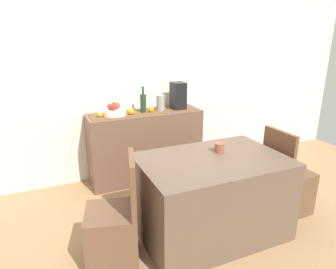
{
  "coord_description": "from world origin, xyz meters",
  "views": [
    {
      "loc": [
        -1.24,
        -2.41,
        1.75
      ],
      "look_at": [
        -0.02,
        0.38,
        0.74
      ],
      "focal_mm": 31.85,
      "sensor_mm": 36.0,
      "label": 1
    }
  ],
  "objects_px": {
    "fruit_bowl": "(114,112)",
    "ceramic_vase": "(161,103)",
    "wine_bottle": "(143,103)",
    "chair_by_corner": "(286,187)",
    "sideboard_console": "(146,146)",
    "coffee_cup": "(219,148)",
    "chair_near_window": "(114,231)",
    "coffee_maker": "(178,96)",
    "dining_table": "(211,196)"
  },
  "relations": [
    {
      "from": "sideboard_console",
      "to": "wine_bottle",
      "type": "height_order",
      "value": "wine_bottle"
    },
    {
      "from": "coffee_cup",
      "to": "wine_bottle",
      "type": "bearing_deg",
      "value": 104.92
    },
    {
      "from": "chair_near_window",
      "to": "chair_by_corner",
      "type": "bearing_deg",
      "value": 0.12
    },
    {
      "from": "fruit_bowl",
      "to": "chair_near_window",
      "type": "distance_m",
      "value": 1.5
    },
    {
      "from": "chair_by_corner",
      "to": "wine_bottle",
      "type": "bearing_deg",
      "value": 129.98
    },
    {
      "from": "sideboard_console",
      "to": "chair_near_window",
      "type": "relative_size",
      "value": 1.55
    },
    {
      "from": "fruit_bowl",
      "to": "dining_table",
      "type": "xyz_separation_m",
      "value": [
        0.54,
        -1.3,
        -0.54
      ]
    },
    {
      "from": "fruit_bowl",
      "to": "coffee_cup",
      "type": "bearing_deg",
      "value": -60.51
    },
    {
      "from": "ceramic_vase",
      "to": "dining_table",
      "type": "xyz_separation_m",
      "value": [
        -0.04,
        -1.3,
        -0.6
      ]
    },
    {
      "from": "wine_bottle",
      "to": "coffee_cup",
      "type": "bearing_deg",
      "value": -75.08
    },
    {
      "from": "sideboard_console",
      "to": "coffee_cup",
      "type": "bearing_deg",
      "value": -75.92
    },
    {
      "from": "wine_bottle",
      "to": "dining_table",
      "type": "height_order",
      "value": "wine_bottle"
    },
    {
      "from": "fruit_bowl",
      "to": "wine_bottle",
      "type": "bearing_deg",
      "value": 0.0
    },
    {
      "from": "sideboard_console",
      "to": "chair_by_corner",
      "type": "relative_size",
      "value": 1.55
    },
    {
      "from": "chair_near_window",
      "to": "coffee_maker",
      "type": "bearing_deg",
      "value": 47.85
    },
    {
      "from": "sideboard_console",
      "to": "fruit_bowl",
      "type": "relative_size",
      "value": 5.13
    },
    {
      "from": "wine_bottle",
      "to": "chair_by_corner",
      "type": "distance_m",
      "value": 1.84
    },
    {
      "from": "sideboard_console",
      "to": "fruit_bowl",
      "type": "bearing_deg",
      "value": 180.0
    },
    {
      "from": "chair_near_window",
      "to": "chair_by_corner",
      "type": "height_order",
      "value": "same"
    },
    {
      "from": "fruit_bowl",
      "to": "ceramic_vase",
      "type": "bearing_deg",
      "value": 0.0
    },
    {
      "from": "wine_bottle",
      "to": "coffee_cup",
      "type": "distance_m",
      "value": 1.25
    },
    {
      "from": "ceramic_vase",
      "to": "dining_table",
      "type": "height_order",
      "value": "ceramic_vase"
    },
    {
      "from": "ceramic_vase",
      "to": "chair_near_window",
      "type": "relative_size",
      "value": 0.21
    },
    {
      "from": "sideboard_console",
      "to": "chair_near_window",
      "type": "xyz_separation_m",
      "value": [
        -0.74,
        -1.3,
        -0.17
      ]
    },
    {
      "from": "wine_bottle",
      "to": "coffee_cup",
      "type": "xyz_separation_m",
      "value": [
        0.32,
        -1.19,
        -0.21
      ]
    },
    {
      "from": "fruit_bowl",
      "to": "wine_bottle",
      "type": "xyz_separation_m",
      "value": [
        0.36,
        0.0,
        0.08
      ]
    },
    {
      "from": "wine_bottle",
      "to": "coffee_maker",
      "type": "relative_size",
      "value": 0.93
    },
    {
      "from": "fruit_bowl",
      "to": "sideboard_console",
      "type": "bearing_deg",
      "value": 0.0
    },
    {
      "from": "coffee_maker",
      "to": "dining_table",
      "type": "height_order",
      "value": "coffee_maker"
    },
    {
      "from": "coffee_maker",
      "to": "dining_table",
      "type": "bearing_deg",
      "value": -101.99
    },
    {
      "from": "dining_table",
      "to": "coffee_cup",
      "type": "relative_size",
      "value": 14.67
    },
    {
      "from": "coffee_cup",
      "to": "dining_table",
      "type": "bearing_deg",
      "value": -140.03
    },
    {
      "from": "sideboard_console",
      "to": "dining_table",
      "type": "xyz_separation_m",
      "value": [
        0.17,
        -1.3,
        -0.07
      ]
    },
    {
      "from": "sideboard_console",
      "to": "coffee_maker",
      "type": "distance_m",
      "value": 0.75
    },
    {
      "from": "coffee_maker",
      "to": "chair_near_window",
      "type": "xyz_separation_m",
      "value": [
        -1.18,
        -1.3,
        -0.77
      ]
    },
    {
      "from": "fruit_bowl",
      "to": "chair_near_window",
      "type": "bearing_deg",
      "value": -105.52
    },
    {
      "from": "sideboard_console",
      "to": "fruit_bowl",
      "type": "height_order",
      "value": "fruit_bowl"
    },
    {
      "from": "fruit_bowl",
      "to": "wine_bottle",
      "type": "relative_size",
      "value": 0.87
    },
    {
      "from": "wine_bottle",
      "to": "chair_by_corner",
      "type": "xyz_separation_m",
      "value": [
        1.09,
        -1.3,
        -0.72
      ]
    },
    {
      "from": "dining_table",
      "to": "wine_bottle",
      "type": "bearing_deg",
      "value": 98.16
    },
    {
      "from": "coffee_cup",
      "to": "chair_near_window",
      "type": "relative_size",
      "value": 0.1
    },
    {
      "from": "sideboard_console",
      "to": "ceramic_vase",
      "type": "xyz_separation_m",
      "value": [
        0.21,
        0.0,
        0.53
      ]
    },
    {
      "from": "wine_bottle",
      "to": "ceramic_vase",
      "type": "bearing_deg",
      "value": 0.0
    },
    {
      "from": "dining_table",
      "to": "coffee_maker",
      "type": "bearing_deg",
      "value": 78.01
    },
    {
      "from": "sideboard_console",
      "to": "chair_near_window",
      "type": "bearing_deg",
      "value": -119.46
    },
    {
      "from": "coffee_cup",
      "to": "fruit_bowl",
      "type": "bearing_deg",
      "value": 119.49
    },
    {
      "from": "sideboard_console",
      "to": "ceramic_vase",
      "type": "relative_size",
      "value": 7.23
    },
    {
      "from": "fruit_bowl",
      "to": "wine_bottle",
      "type": "distance_m",
      "value": 0.36
    },
    {
      "from": "wine_bottle",
      "to": "chair_by_corner",
      "type": "relative_size",
      "value": 0.35
    },
    {
      "from": "coffee_cup",
      "to": "chair_near_window",
      "type": "xyz_separation_m",
      "value": [
        -1.03,
        -0.11,
        -0.52
      ]
    }
  ]
}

